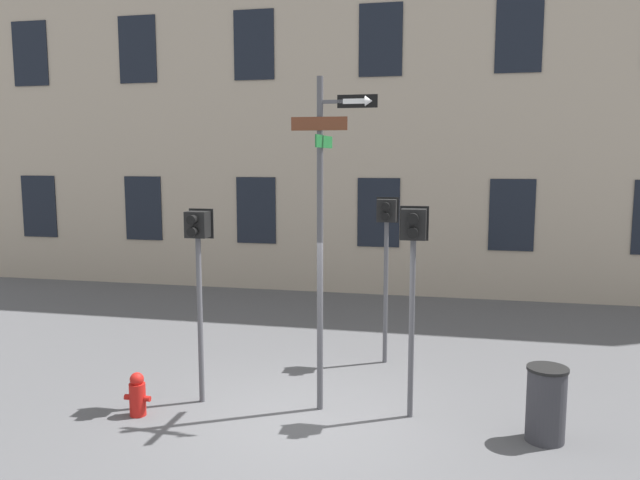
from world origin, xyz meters
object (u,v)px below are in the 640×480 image
object	(u,v)px
street_sign_pole	(324,218)
trash_bin	(546,404)
pedestrian_signal_left	(198,253)
fire_hydrant	(137,395)
pedestrian_signal_across	(386,234)
pedestrian_signal_right	(413,252)

from	to	relation	value
street_sign_pole	trash_bin	xyz separation A→B (m)	(3.06, -0.40, -2.34)
pedestrian_signal_left	fire_hydrant	xyz separation A→B (m)	(-0.70, -0.67, -2.00)
trash_bin	fire_hydrant	bearing A→B (deg)	-176.12
pedestrian_signal_left	fire_hydrant	bearing A→B (deg)	-136.25
pedestrian_signal_left	pedestrian_signal_across	size ratio (longest dim) A/B	0.98
pedestrian_signal_right	trash_bin	bearing A→B (deg)	-12.51
pedestrian_signal_right	pedestrian_signal_across	distance (m)	2.41
trash_bin	street_sign_pole	bearing A→B (deg)	172.59
pedestrian_signal_across	fire_hydrant	distance (m)	4.94
pedestrian_signal_across	trash_bin	size ratio (longest dim) A/B	2.99
street_sign_pole	pedestrian_signal_across	world-z (taller)	street_sign_pole
street_sign_pole	pedestrian_signal_left	bearing A→B (deg)	-176.76
pedestrian_signal_left	pedestrian_signal_right	world-z (taller)	pedestrian_signal_right
fire_hydrant	pedestrian_signal_right	bearing A→B (deg)	11.44
street_sign_pole	pedestrian_signal_left	xyz separation A→B (m)	(-1.88, -0.11, -0.54)
pedestrian_signal_across	trash_bin	distance (m)	4.08
pedestrian_signal_across	fire_hydrant	xyz separation A→B (m)	(-3.24, -3.11, -2.06)
pedestrian_signal_right	fire_hydrant	size ratio (longest dim) A/B	4.72
street_sign_pole	trash_bin	world-z (taller)	street_sign_pole
street_sign_pole	fire_hydrant	distance (m)	3.71
pedestrian_signal_right	fire_hydrant	xyz separation A→B (m)	(-3.86, -0.78, -2.09)
fire_hydrant	trash_bin	xyz separation A→B (m)	(5.65, 0.38, 0.20)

